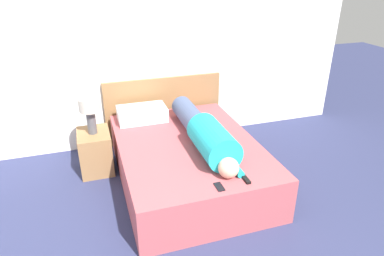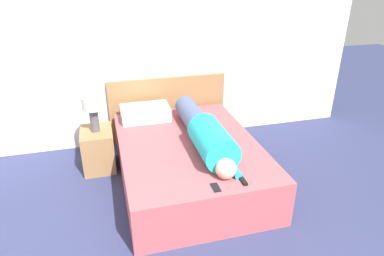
{
  "view_description": "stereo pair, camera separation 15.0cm",
  "coord_description": "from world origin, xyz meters",
  "px_view_note": "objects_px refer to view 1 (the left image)",
  "views": [
    {
      "loc": [
        -0.78,
        -1.03,
        2.26
      ],
      "look_at": [
        0.2,
        2.02,
        0.74
      ],
      "focal_mm": 32.0,
      "sensor_mm": 36.0,
      "label": 1
    },
    {
      "loc": [
        -0.64,
        -1.07,
        2.26
      ],
      "look_at": [
        0.2,
        2.02,
        0.74
      ],
      "focal_mm": 32.0,
      "sensor_mm": 36.0,
      "label": 2
    }
  ],
  "objects_px": {
    "bed": "(188,162)",
    "table_lamp": "(90,109)",
    "pillow_near_headboard": "(142,114)",
    "nightstand": "(96,151)",
    "person_lying": "(205,133)",
    "tv_remote": "(246,179)",
    "cell_phone": "(219,187)"
  },
  "relations": [
    {
      "from": "tv_remote",
      "to": "cell_phone",
      "type": "relative_size",
      "value": 1.15
    },
    {
      "from": "nightstand",
      "to": "pillow_near_headboard",
      "type": "xyz_separation_m",
      "value": [
        0.62,
        0.21,
        0.32
      ]
    },
    {
      "from": "bed",
      "to": "table_lamp",
      "type": "bearing_deg",
      "value": 150.41
    },
    {
      "from": "bed",
      "to": "tv_remote",
      "type": "distance_m",
      "value": 0.94
    },
    {
      "from": "nightstand",
      "to": "cell_phone",
      "type": "relative_size",
      "value": 3.8
    },
    {
      "from": "person_lying",
      "to": "tv_remote",
      "type": "relative_size",
      "value": 10.89
    },
    {
      "from": "person_lying",
      "to": "tv_remote",
      "type": "distance_m",
      "value": 0.77
    },
    {
      "from": "table_lamp",
      "to": "tv_remote",
      "type": "relative_size",
      "value": 2.86
    },
    {
      "from": "pillow_near_headboard",
      "to": "nightstand",
      "type": "bearing_deg",
      "value": -161.08
    },
    {
      "from": "person_lying",
      "to": "tv_remote",
      "type": "xyz_separation_m",
      "value": [
        0.13,
        -0.74,
        -0.14
      ]
    },
    {
      "from": "nightstand",
      "to": "tv_remote",
      "type": "height_order",
      "value": "tv_remote"
    },
    {
      "from": "person_lying",
      "to": "table_lamp",
      "type": "bearing_deg",
      "value": 149.46
    },
    {
      "from": "person_lying",
      "to": "nightstand",
      "type": "bearing_deg",
      "value": 149.46
    },
    {
      "from": "bed",
      "to": "table_lamp",
      "type": "relative_size",
      "value": 4.77
    },
    {
      "from": "nightstand",
      "to": "cell_phone",
      "type": "distance_m",
      "value": 1.78
    },
    {
      "from": "nightstand",
      "to": "tv_remote",
      "type": "relative_size",
      "value": 3.3
    },
    {
      "from": "bed",
      "to": "tv_remote",
      "type": "xyz_separation_m",
      "value": [
        0.29,
        -0.86,
        0.26
      ]
    },
    {
      "from": "nightstand",
      "to": "tv_remote",
      "type": "bearing_deg",
      "value": -48.06
    },
    {
      "from": "person_lying",
      "to": "cell_phone",
      "type": "relative_size",
      "value": 12.57
    },
    {
      "from": "person_lying",
      "to": "tv_remote",
      "type": "height_order",
      "value": "person_lying"
    },
    {
      "from": "tv_remote",
      "to": "cell_phone",
      "type": "bearing_deg",
      "value": -172.92
    },
    {
      "from": "pillow_near_headboard",
      "to": "cell_phone",
      "type": "bearing_deg",
      "value": -77.16
    },
    {
      "from": "table_lamp",
      "to": "pillow_near_headboard",
      "type": "relative_size",
      "value": 0.71
    },
    {
      "from": "pillow_near_headboard",
      "to": "tv_remote",
      "type": "distance_m",
      "value": 1.76
    },
    {
      "from": "bed",
      "to": "person_lying",
      "type": "bearing_deg",
      "value": -36.1
    },
    {
      "from": "nightstand",
      "to": "person_lying",
      "type": "relative_size",
      "value": 0.3
    },
    {
      "from": "nightstand",
      "to": "pillow_near_headboard",
      "type": "distance_m",
      "value": 0.73
    },
    {
      "from": "person_lying",
      "to": "tv_remote",
      "type": "bearing_deg",
      "value": -80.04
    },
    {
      "from": "bed",
      "to": "pillow_near_headboard",
      "type": "height_order",
      "value": "pillow_near_headboard"
    },
    {
      "from": "bed",
      "to": "person_lying",
      "type": "distance_m",
      "value": 0.44
    },
    {
      "from": "pillow_near_headboard",
      "to": "tv_remote",
      "type": "xyz_separation_m",
      "value": [
        0.65,
        -1.63,
        -0.07
      ]
    },
    {
      "from": "table_lamp",
      "to": "cell_phone",
      "type": "relative_size",
      "value": 3.3
    }
  ]
}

